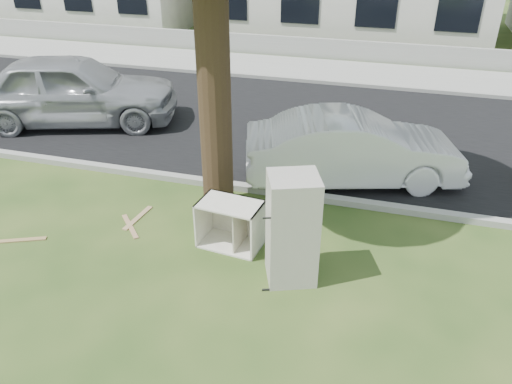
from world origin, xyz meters
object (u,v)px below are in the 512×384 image
(car_center, at_px, (353,149))
(car_left, at_px, (73,89))
(cabinet, at_px, (231,224))
(fridge, at_px, (292,229))

(car_center, height_order, car_left, car_left)
(cabinet, height_order, car_center, car_center)
(cabinet, bearing_deg, car_center, 66.31)
(car_center, xyz_separation_m, car_left, (-6.96, 1.24, 0.18))
(cabinet, xyz_separation_m, car_center, (1.58, 2.72, 0.30))
(cabinet, relative_size, car_left, 0.19)
(cabinet, distance_m, car_left, 6.70)
(car_left, bearing_deg, car_center, -118.14)
(fridge, xyz_separation_m, cabinet, (-1.08, 0.52, -0.44))
(car_center, bearing_deg, car_left, 62.88)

